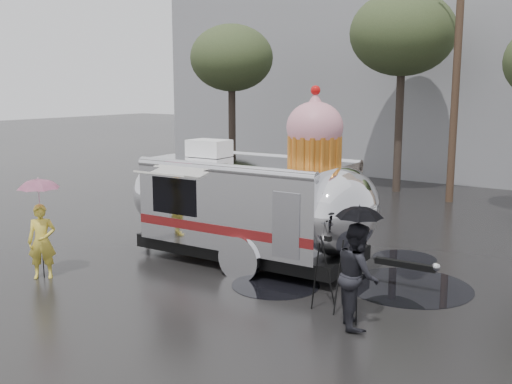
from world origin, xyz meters
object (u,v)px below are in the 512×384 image
Objects in this scene: person_right at (357,275)px; person_left at (42,241)px; airstream_trailer at (253,200)px; tripod at (327,266)px.

person_left is at bearing 67.06° from person_right.
person_right is at bearing -32.11° from airstream_trailer.
person_left is at bearing -158.61° from tripod.
person_left is (-3.19, -3.77, -0.70)m from airstream_trailer.
airstream_trailer is 5.48× the size of tripod.
person_right is at bearing -30.74° from person_left.
person_right is at bearing -20.37° from tripod.
airstream_trailer is at bearing 153.12° from tripod.
airstream_trailer reaches higher than person_right.
tripod is at bearing -26.04° from person_left.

